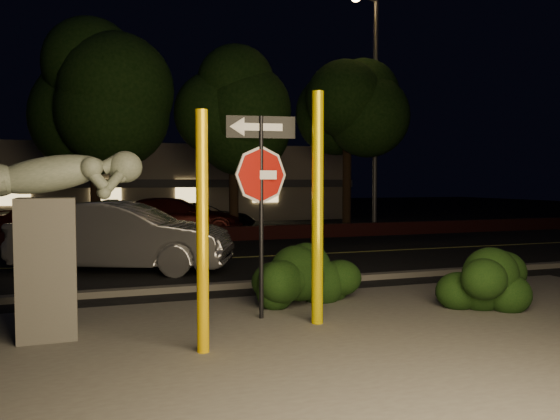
{
  "coord_description": "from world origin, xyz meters",
  "views": [
    {
      "loc": [
        -2.57,
        -7.44,
        2.1
      ],
      "look_at": [
        0.52,
        1.57,
        1.6
      ],
      "focal_mm": 35.0,
      "sensor_mm": 36.0,
      "label": 1
    }
  ],
  "objects_px": {
    "parked_car_red": "(57,220)",
    "parked_car_dark": "(201,218)",
    "sculpture": "(50,222)",
    "streetlight": "(372,93)",
    "parked_car_darkred": "(176,217)",
    "silver_sedan": "(124,237)",
    "yellow_pole_left": "(202,233)",
    "signpost": "(261,176)",
    "yellow_pole_right": "(318,209)"
  },
  "relations": [
    {
      "from": "sculpture",
      "to": "streetlight",
      "type": "xyz_separation_m",
      "value": [
        11.42,
        12.28,
        4.18
      ]
    },
    {
      "from": "sculpture",
      "to": "streetlight",
      "type": "height_order",
      "value": "streetlight"
    },
    {
      "from": "parked_car_dark",
      "to": "signpost",
      "type": "bearing_deg",
      "value": 164.3
    },
    {
      "from": "sculpture",
      "to": "parked_car_darkred",
      "type": "xyz_separation_m",
      "value": [
        3.48,
        12.91,
        -0.81
      ]
    },
    {
      "from": "silver_sedan",
      "to": "parked_car_darkred",
      "type": "height_order",
      "value": "silver_sedan"
    },
    {
      "from": "signpost",
      "to": "sculpture",
      "type": "height_order",
      "value": "signpost"
    },
    {
      "from": "silver_sedan",
      "to": "streetlight",
      "type": "bearing_deg",
      "value": -32.88
    },
    {
      "from": "sculpture",
      "to": "silver_sedan",
      "type": "relative_size",
      "value": 0.51
    },
    {
      "from": "yellow_pole_left",
      "to": "silver_sedan",
      "type": "distance_m",
      "value": 6.69
    },
    {
      "from": "sculpture",
      "to": "parked_car_dark",
      "type": "height_order",
      "value": "sculpture"
    },
    {
      "from": "silver_sedan",
      "to": "parked_car_darkred",
      "type": "relative_size",
      "value": 0.97
    },
    {
      "from": "signpost",
      "to": "parked_car_darkred",
      "type": "xyz_separation_m",
      "value": [
        0.53,
        12.9,
        -1.45
      ]
    },
    {
      "from": "streetlight",
      "to": "parked_car_darkred",
      "type": "xyz_separation_m",
      "value": [
        -7.94,
        0.63,
        -4.99
      ]
    },
    {
      "from": "signpost",
      "to": "silver_sedan",
      "type": "height_order",
      "value": "signpost"
    },
    {
      "from": "streetlight",
      "to": "parked_car_darkred",
      "type": "distance_m",
      "value": 9.4
    },
    {
      "from": "yellow_pole_right",
      "to": "sculpture",
      "type": "relative_size",
      "value": 1.35
    },
    {
      "from": "sculpture",
      "to": "parked_car_darkred",
      "type": "height_order",
      "value": "sculpture"
    },
    {
      "from": "yellow_pole_left",
      "to": "parked_car_red",
      "type": "distance_m",
      "value": 14.54
    },
    {
      "from": "silver_sedan",
      "to": "parked_car_dark",
      "type": "distance_m",
      "value": 9.34
    },
    {
      "from": "yellow_pole_right",
      "to": "silver_sedan",
      "type": "xyz_separation_m",
      "value": [
        -2.43,
        5.83,
        -0.88
      ]
    },
    {
      "from": "streetlight",
      "to": "parked_car_red",
      "type": "relative_size",
      "value": 2.21
    },
    {
      "from": "sculpture",
      "to": "streetlight",
      "type": "distance_m",
      "value": 17.28
    },
    {
      "from": "signpost",
      "to": "streetlight",
      "type": "relative_size",
      "value": 0.32
    },
    {
      "from": "sculpture",
      "to": "parked_car_dark",
      "type": "bearing_deg",
      "value": 70.36
    },
    {
      "from": "parked_car_red",
      "to": "parked_car_darkred",
      "type": "height_order",
      "value": "parked_car_red"
    },
    {
      "from": "parked_car_red",
      "to": "parked_car_dark",
      "type": "relative_size",
      "value": 0.97
    },
    {
      "from": "signpost",
      "to": "sculpture",
      "type": "xyz_separation_m",
      "value": [
        -2.94,
        -0.01,
        -0.63
      ]
    },
    {
      "from": "signpost",
      "to": "parked_car_darkred",
      "type": "distance_m",
      "value": 12.99
    },
    {
      "from": "parked_car_red",
      "to": "parked_car_dark",
      "type": "distance_m",
      "value": 5.44
    },
    {
      "from": "streetlight",
      "to": "silver_sedan",
      "type": "distance_m",
      "value": 13.32
    },
    {
      "from": "signpost",
      "to": "streetlight",
      "type": "distance_m",
      "value": 15.33
    },
    {
      "from": "silver_sedan",
      "to": "parked_car_red",
      "type": "xyz_separation_m",
      "value": [
        -1.89,
        7.67,
        -0.07
      ]
    },
    {
      "from": "yellow_pole_right",
      "to": "parked_car_dark",
      "type": "xyz_separation_m",
      "value": [
        1.01,
        14.51,
        -1.07
      ]
    },
    {
      "from": "yellow_pole_left",
      "to": "silver_sedan",
      "type": "height_order",
      "value": "yellow_pole_left"
    },
    {
      "from": "yellow_pole_right",
      "to": "parked_car_darkred",
      "type": "distance_m",
      "value": 13.48
    },
    {
      "from": "yellow_pole_left",
      "to": "silver_sedan",
      "type": "bearing_deg",
      "value": 95.1
    },
    {
      "from": "sculpture",
      "to": "silver_sedan",
      "type": "height_order",
      "value": "sculpture"
    },
    {
      "from": "yellow_pole_left",
      "to": "parked_car_darkred",
      "type": "xyz_separation_m",
      "value": [
        1.69,
        14.24,
        -0.74
      ]
    },
    {
      "from": "parked_car_red",
      "to": "streetlight",
      "type": "bearing_deg",
      "value": -64.63
    },
    {
      "from": "streetlight",
      "to": "parked_car_dark",
      "type": "distance_m",
      "value": 8.66
    },
    {
      "from": "sculpture",
      "to": "parked_car_red",
      "type": "distance_m",
      "value": 13.01
    },
    {
      "from": "yellow_pole_left",
      "to": "parked_car_red",
      "type": "bearing_deg",
      "value": 99.85
    },
    {
      "from": "signpost",
      "to": "parked_car_dark",
      "type": "bearing_deg",
      "value": 91.28
    },
    {
      "from": "silver_sedan",
      "to": "parked_car_dark",
      "type": "xyz_separation_m",
      "value": [
        3.45,
        8.68,
        -0.19
      ]
    },
    {
      "from": "sculpture",
      "to": "parked_car_darkred",
      "type": "distance_m",
      "value": 13.4
    },
    {
      "from": "yellow_pole_left",
      "to": "parked_car_darkred",
      "type": "height_order",
      "value": "yellow_pole_left"
    },
    {
      "from": "streetlight",
      "to": "silver_sedan",
      "type": "bearing_deg",
      "value": -163.03
    },
    {
      "from": "parked_car_red",
      "to": "sculpture",
      "type": "bearing_deg",
      "value": -148.33
    },
    {
      "from": "signpost",
      "to": "parked_car_red",
      "type": "height_order",
      "value": "signpost"
    },
    {
      "from": "yellow_pole_left",
      "to": "streetlight",
      "type": "relative_size",
      "value": 0.31
    }
  ]
}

